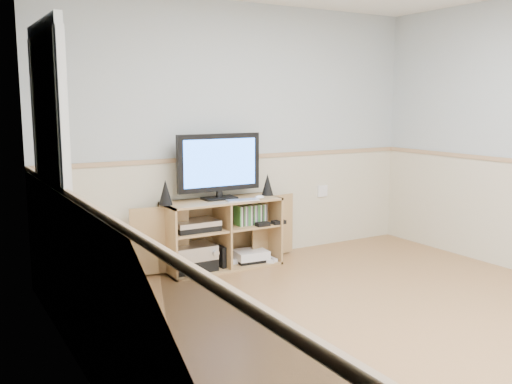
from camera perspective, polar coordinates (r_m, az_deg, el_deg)
room at (r=3.86m, az=13.02°, el=3.72°), size 4.04×4.54×2.54m
media_cabinet at (r=5.44m, az=-3.65°, el=-4.03°), size 1.73×0.41×0.65m
monitor at (r=5.33m, az=-3.71°, el=2.80°), size 0.84×0.18×0.62m
speaker_left at (r=5.11m, az=-9.04°, el=-0.04°), size 0.12×0.12×0.23m
speaker_right at (r=5.58m, az=1.16°, el=0.76°), size 0.11×0.11×0.21m
keyboard at (r=5.28m, az=-1.31°, el=-0.82°), size 0.31×0.18×0.01m
mouse at (r=5.36m, az=0.37°, el=-0.53°), size 0.11×0.08×0.04m
av_components at (r=5.30m, az=-6.29°, el=-5.68°), size 0.50×0.30×0.47m
game_consoles at (r=5.58m, az=-0.69°, el=-6.44°), size 0.45×0.30×0.11m
game_cases at (r=5.48m, az=-0.56°, el=-2.26°), size 0.30×0.13×0.19m
wall_outlet at (r=6.22m, az=6.64°, el=0.10°), size 0.12×0.03×0.12m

